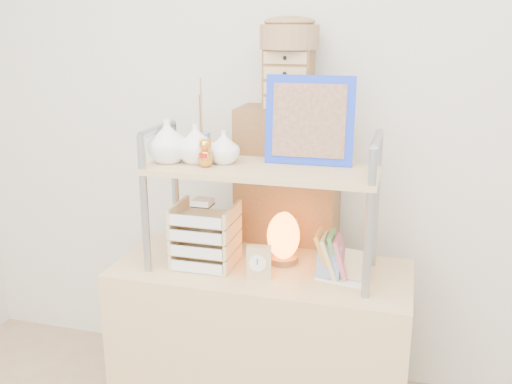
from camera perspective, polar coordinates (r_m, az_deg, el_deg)
room_shell at (r=1.37m, az=-8.41°, el=15.99°), size 3.42×3.41×2.61m
desk at (r=2.51m, az=0.51°, el=-15.41°), size 1.20×0.50×0.75m
cabinet at (r=2.69m, az=3.11°, el=-5.99°), size 0.45×0.25×1.35m
hutch at (r=2.23m, az=-1.88°, el=3.26°), size 0.91×0.34×0.77m
letter_tray at (r=2.33m, az=-5.19°, el=-4.70°), size 0.23×0.22×0.28m
salt_lamp at (r=2.35m, az=2.75°, el=-4.53°), size 0.14×0.13×0.22m
desk_clock at (r=2.22m, az=0.29°, el=-7.07°), size 0.10×0.06×0.13m
postcard_stand at (r=2.23m, az=8.49°, el=-7.89°), size 0.20×0.09×0.14m
drawer_chest at (r=2.48m, az=3.28°, el=11.18°), size 0.20×0.16×0.25m
woven_basket at (r=2.47m, az=3.36°, el=15.23°), size 0.25×0.25×0.10m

